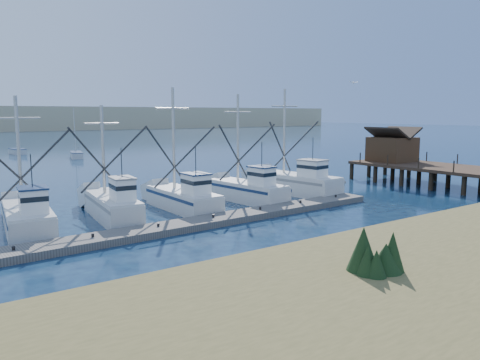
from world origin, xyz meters
name	(u,v)px	position (x,y,z in m)	size (l,w,h in m)	color
ground	(335,230)	(0.00, 0.00, 0.00)	(500.00, 500.00, 0.00)	#0C1B36
shore_bank	(389,300)	(-8.00, -10.00, 0.80)	(40.00, 10.00, 1.60)	#4C422D
floating_dock	(187,225)	(-7.16, 5.71, 0.22)	(32.39, 2.16, 0.43)	#66615B
timber_pier	(421,159)	(21.50, 8.46, 2.57)	(7.00, 20.00, 8.00)	black
trawler_fleet	(163,200)	(-6.32, 10.82, 0.97)	(32.55, 9.00, 9.41)	silver
sailboat_near	(76,155)	(1.00, 56.99, 0.50)	(2.65, 5.38, 8.10)	silver
sailboat_far	(18,151)	(-5.35, 70.20, 0.50)	(2.19, 4.81, 8.10)	silver
flying_gull	(353,82)	(13.00, 10.27, 9.96)	(1.13, 0.21, 0.21)	white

